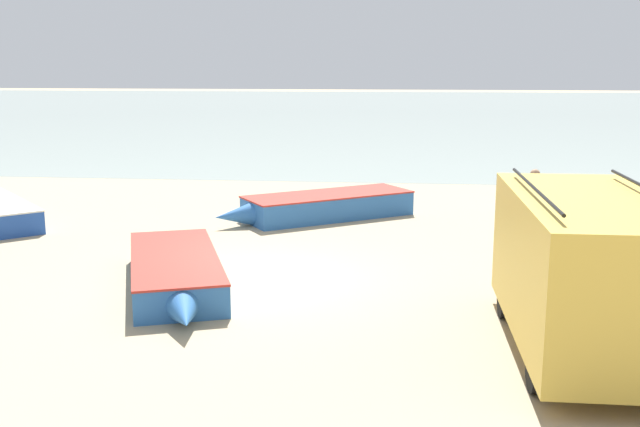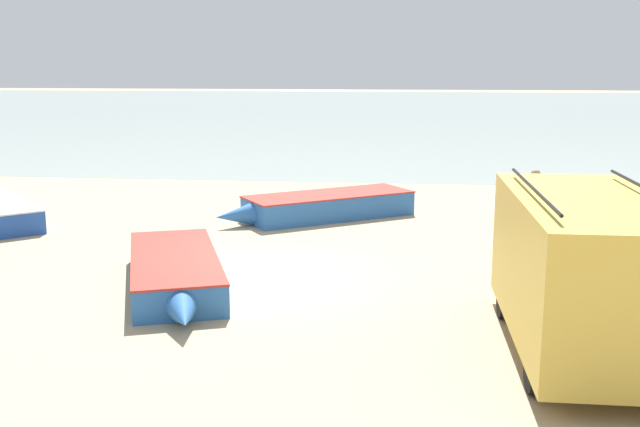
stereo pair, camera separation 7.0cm
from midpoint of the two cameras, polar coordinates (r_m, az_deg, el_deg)
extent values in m
plane|color=tan|center=(14.57, -4.48, -5.06)|extent=(200.00, 200.00, 0.00)
cube|color=#99A89E|center=(65.91, 3.78, 7.89)|extent=(120.00, 80.00, 0.01)
cube|color=gold|center=(11.30, 19.49, -3.87)|extent=(2.03, 4.63, 2.00)
cube|color=black|center=(13.66, 17.06, -3.49)|extent=(1.85, 0.11, 0.90)
cube|color=#1E232D|center=(13.34, 17.41, 1.19)|extent=(1.77, 0.07, 0.64)
cylinder|color=black|center=(12.74, 13.85, -6.28)|extent=(0.22, 0.65, 0.65)
cylinder|color=black|center=(13.11, 21.51, -6.26)|extent=(0.22, 0.65, 0.65)
cylinder|color=black|center=(10.08, 16.09, -11.23)|extent=(0.22, 0.65, 0.65)
cylinder|color=black|center=(10.90, 15.87, 1.84)|extent=(0.06, 3.79, 0.05)
cube|color=#2D66AD|center=(14.35, -11.14, -4.36)|extent=(2.91, 4.49, 0.55)
cone|color=#2D66AD|center=(11.89, -10.46, -7.68)|extent=(0.81, 1.05, 0.53)
cube|color=#B22D23|center=(14.29, -11.17, -3.54)|extent=(1.42, 0.68, 0.05)
cube|color=#B22D23|center=(14.27, -11.18, -3.21)|extent=(2.94, 4.54, 0.04)
cube|color=#2D66AD|center=(20.22, 0.53, 0.56)|extent=(4.61, 3.82, 0.61)
cone|color=#2D66AD|center=(19.08, -6.72, -0.18)|extent=(1.15, 1.04, 0.58)
cube|color=#B22D23|center=(20.17, 0.53, 1.24)|extent=(0.98, 1.31, 0.05)
cube|color=#B22D23|center=(20.16, 0.53, 1.48)|extent=(4.66, 3.86, 0.04)
cube|color=#234CA3|center=(21.53, 19.76, 0.60)|extent=(4.05, 3.61, 0.65)
cube|color=silver|center=(21.48, 19.80, 1.27)|extent=(1.03, 1.27, 0.05)
cube|color=silver|center=(21.47, 19.82, 1.50)|extent=(4.09, 3.64, 0.04)
cylinder|color=navy|center=(18.07, 15.61, -0.84)|extent=(0.16, 0.16, 0.83)
cylinder|color=navy|center=(18.21, 15.90, -0.75)|extent=(0.16, 0.16, 0.83)
cylinder|color=#993833|center=(18.00, 15.88, 1.53)|extent=(0.45, 0.45, 0.66)
sphere|color=tan|center=(17.93, 15.96, 2.92)|extent=(0.23, 0.23, 0.23)
camera|label=1|loc=(0.03, -90.13, -0.03)|focal=42.00mm
camera|label=2|loc=(0.03, 89.87, 0.03)|focal=42.00mm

